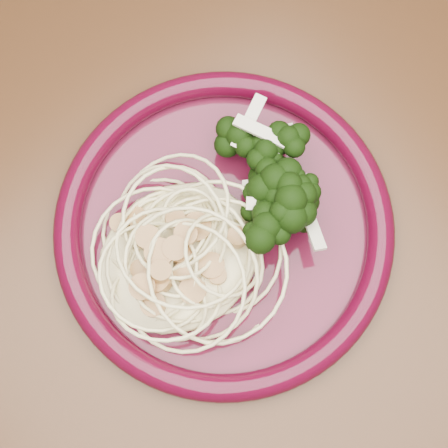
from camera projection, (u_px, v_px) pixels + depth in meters
dining_table at (207, 304)px, 0.63m from camera, size 1.20×0.80×0.75m
dinner_plate at (224, 227)px, 0.54m from camera, size 0.31×0.31×0.02m
spaghetti_pile at (179, 253)px, 0.52m from camera, size 0.15×0.13×0.03m
scallop_cluster at (175, 243)px, 0.48m from camera, size 0.12×0.12×0.04m
broccoli_pile at (279, 184)px, 0.52m from camera, size 0.10×0.15×0.05m
onion_garnish at (282, 171)px, 0.49m from camera, size 0.07×0.10×0.05m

